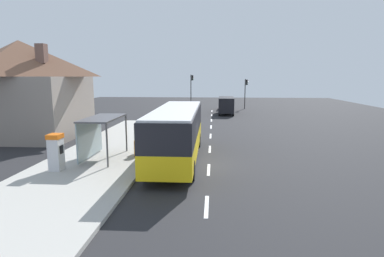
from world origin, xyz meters
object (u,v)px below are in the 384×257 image
(recycling_bin_yellow, at_px, (141,146))
(sedan_near, at_px, (225,104))
(recycling_bin_orange, at_px, (138,148))
(white_van, at_px, (226,104))
(ticket_machine, at_px, (56,152))
(house_behind_platform, at_px, (22,88))
(bus, at_px, (177,131))
(traffic_light_near_side, at_px, (246,89))
(bus_shelter, at_px, (98,127))
(traffic_light_far_side, at_px, (192,86))

(recycling_bin_yellow, bearing_deg, sedan_near, 77.55)
(sedan_near, xyz_separation_m, recycling_bin_orange, (-6.50, -30.13, -0.14))
(recycling_bin_orange, bearing_deg, sedan_near, 77.83)
(white_van, xyz_separation_m, ticket_machine, (-9.96, -27.37, -0.17))
(ticket_machine, bearing_deg, house_behind_platform, 128.07)
(ticket_machine, bearing_deg, recycling_bin_yellow, 48.97)
(bus, distance_m, house_behind_platform, 15.53)
(sedan_near, bearing_deg, recycling_bin_yellow, -102.45)
(bus, relative_size, ticket_machine, 5.68)
(bus, distance_m, white_van, 24.65)
(sedan_near, distance_m, traffic_light_near_side, 4.20)
(recycling_bin_yellow, bearing_deg, house_behind_platform, 152.94)
(sedan_near, relative_size, recycling_bin_orange, 4.72)
(bus_shelter, bearing_deg, recycling_bin_yellow, 33.74)
(bus, distance_m, sedan_near, 30.77)
(house_behind_platform, bearing_deg, white_van, 44.72)
(sedan_near, bearing_deg, bus_shelter, -105.74)
(sedan_near, distance_m, traffic_light_far_side, 6.44)
(sedan_near, xyz_separation_m, traffic_light_near_side, (3.21, 1.38, 2.33))
(house_behind_platform, height_order, bus_shelter, house_behind_platform)
(house_behind_platform, bearing_deg, bus_shelter, -38.60)
(white_van, distance_m, traffic_light_far_side, 10.12)
(white_van, height_order, traffic_light_near_side, traffic_light_near_side)
(white_van, height_order, traffic_light_far_side, traffic_light_far_side)
(bus, xyz_separation_m, ticket_machine, (-6.05, -3.04, -0.67))
(sedan_near, distance_m, house_behind_platform, 29.79)
(recycling_bin_yellow, bearing_deg, recycling_bin_orange, -90.00)
(white_van, bearing_deg, recycling_bin_orange, -104.95)
(white_van, relative_size, bus_shelter, 1.32)
(house_behind_platform, bearing_deg, sedan_near, 53.08)
(house_behind_platform, bearing_deg, recycling_bin_yellow, -27.06)
(bus, distance_m, traffic_light_far_side, 32.74)
(traffic_light_far_side, bearing_deg, recycling_bin_orange, -91.94)
(recycling_bin_yellow, relative_size, bus_shelter, 0.24)
(recycling_bin_orange, bearing_deg, bus_shelter, -160.63)
(recycling_bin_yellow, xyz_separation_m, house_behind_platform, (-11.29, 5.76, 3.44))
(sedan_near, height_order, ticket_machine, ticket_machine)
(recycling_bin_yellow, relative_size, house_behind_platform, 0.10)
(traffic_light_near_side, height_order, bus_shelter, traffic_light_near_side)
(traffic_light_near_side, bearing_deg, recycling_bin_yellow, -107.48)
(recycling_bin_yellow, bearing_deg, bus, -22.99)
(white_van, relative_size, house_behind_platform, 0.54)
(recycling_bin_yellow, height_order, bus_shelter, bus_shelter)
(sedan_near, relative_size, traffic_light_near_side, 0.96)
(traffic_light_near_side, bearing_deg, white_van, -113.67)
(bus, distance_m, recycling_bin_orange, 2.78)
(traffic_light_near_side, relative_size, traffic_light_far_side, 0.87)
(ticket_machine, relative_size, traffic_light_far_side, 0.36)
(recycling_bin_yellow, relative_size, traffic_light_far_side, 0.18)
(recycling_bin_orange, relative_size, bus_shelter, 0.24)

